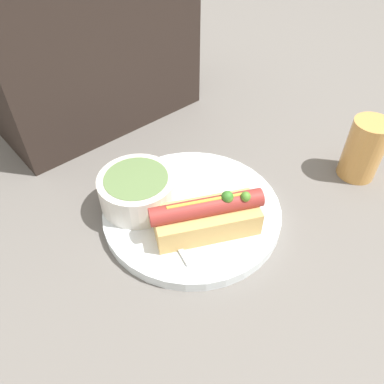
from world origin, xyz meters
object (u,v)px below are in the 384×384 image
soup_bowl (137,189)px  spoon (158,210)px  hot_dog (207,216)px  drinking_glass (364,149)px

soup_bowl → spoon: bearing=-76.7°
hot_dog → drinking_glass: 0.31m
hot_dog → soup_bowl: bearing=137.7°
spoon → drinking_glass: (0.33, -0.15, 0.03)m
drinking_glass → hot_dog: bearing=166.6°
soup_bowl → spoon: size_ratio=0.80×
soup_bowl → spoon: soup_bowl is taller
hot_dog → spoon: (-0.03, 0.07, -0.02)m
soup_bowl → spoon: (0.01, -0.04, -0.02)m
soup_bowl → spoon: 0.05m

